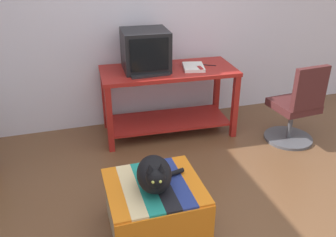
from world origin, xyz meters
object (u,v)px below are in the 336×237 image
ottoman_with_blanket (155,207)px  stapler (200,69)px  cat (155,174)px  office_chair (297,110)px  book (193,67)px  keyboard (150,74)px  desk (168,90)px  tv_monitor (145,50)px

ottoman_with_blanket → stapler: size_ratio=6.21×
cat → office_chair: bearing=36.1°
office_chair → book: bearing=-34.7°
keyboard → office_chair: 1.58m
desk → keyboard: bearing=-148.2°
desk → cat: size_ratio=3.58×
office_chair → stapler: bearing=-31.1°
book → keyboard: bearing=-159.1°
book → ottoman_with_blanket: size_ratio=0.42×
stapler → tv_monitor: bearing=159.6°
book → ottoman_with_blanket: 1.72m
keyboard → cat: 1.43m
stapler → office_chair: bearing=-24.1°
ottoman_with_blanket → stapler: bearing=57.0°
cat → office_chair: 1.99m
keyboard → tv_monitor: bearing=86.1°
ottoman_with_blanket → cat: cat is taller
book → ottoman_with_blanket: book is taller
ottoman_with_blanket → office_chair: size_ratio=0.77×
ottoman_with_blanket → stapler: 1.66m
desk → office_chair: bearing=-23.8°
book → office_chair: 1.17m
desk → tv_monitor: (-0.23, 0.06, 0.44)m
cat → stapler: stapler is taller
keyboard → book: 0.50m
cat → desk: bearing=79.3°
ottoman_with_blanket → cat: 0.32m
desk → tv_monitor: tv_monitor is taller
cat → stapler: 1.61m
book → desk: bearing=179.8°
book → stapler: (0.04, -0.10, 0.00)m
desk → stapler: (0.30, -0.16, 0.26)m
desk → book: bearing=-10.2°
desk → office_chair: (1.22, -0.62, -0.13)m
desk → tv_monitor: bearing=167.7°
book → office_chair: (0.96, -0.56, -0.38)m
keyboard → ottoman_with_blanket: keyboard is taller
desk → book: book is taller
cat → keyboard: bearing=86.6°
book → cat: bearing=-106.5°
tv_monitor → book: size_ratio=1.69×
cat → stapler: bearing=67.1°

